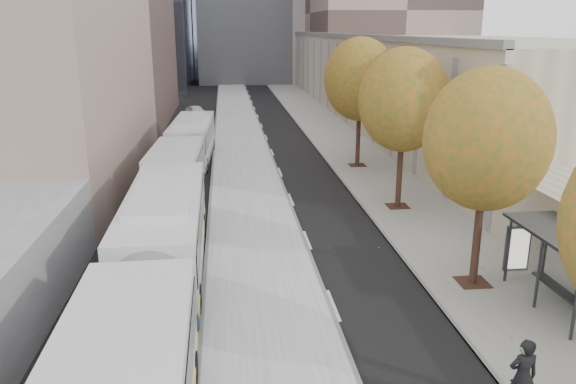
{
  "coord_description": "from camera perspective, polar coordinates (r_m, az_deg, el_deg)",
  "views": [
    {
      "loc": [
        -5.01,
        -4.48,
        8.8
      ],
      "look_at": [
        -2.6,
        16.96,
        2.5
      ],
      "focal_mm": 35.0,
      "sensor_mm": 36.0,
      "label": 1
    }
  ],
  "objects": [
    {
      "name": "tree_c",
      "position": [
        19.81,
        19.55,
        5.02
      ],
      "size": [
        4.2,
        4.2,
        7.28
      ],
      "color": "black",
      "rests_on": "sidewalk"
    },
    {
      "name": "bus_shelter",
      "position": [
        19.91,
        26.67,
        -4.93
      ],
      "size": [
        1.9,
        4.4,
        2.53
      ],
      "color": "#383A3F",
      "rests_on": "sidewalk"
    },
    {
      "name": "tree_d",
      "position": [
        28.04,
        11.67,
        9.12
      ],
      "size": [
        4.4,
        4.4,
        7.6
      ],
      "color": "black",
      "rests_on": "sidewalk"
    },
    {
      "name": "bus_near",
      "position": [
        17.47,
        -13.48,
        -8.35
      ],
      "size": [
        2.89,
        18.21,
        3.03
      ],
      "rotation": [
        0.0,
        0.0,
        0.01
      ],
      "color": "silver",
      "rests_on": "ground"
    },
    {
      "name": "building_tan",
      "position": [
        71.65,
        10.48,
        12.18
      ],
      "size": [
        18.0,
        92.0,
        8.0
      ],
      "primitive_type": "cube",
      "color": "#A89E87",
      "rests_on": "ground"
    },
    {
      "name": "tree_e",
      "position": [
        36.64,
        7.35,
        11.27
      ],
      "size": [
        4.6,
        4.6,
        7.92
      ],
      "color": "black",
      "rests_on": "sidewalk"
    },
    {
      "name": "bus_platform",
      "position": [
        40.45,
        -4.66,
        3.77
      ],
      "size": [
        4.25,
        150.0,
        0.15
      ],
      "primitive_type": "cube",
      "color": "#A6A6A6",
      "rests_on": "ground"
    },
    {
      "name": "bus_far",
      "position": [
        35.17,
        -10.3,
        4.1
      ],
      "size": [
        3.22,
        17.0,
        2.82
      ],
      "rotation": [
        0.0,
        0.0,
        -0.04
      ],
      "color": "silver",
      "rests_on": "ground"
    },
    {
      "name": "sidewalk",
      "position": [
        41.46,
        6.48,
        3.98
      ],
      "size": [
        4.75,
        150.0,
        0.08
      ],
      "primitive_type": "cube",
      "color": "gray",
      "rests_on": "ground"
    },
    {
      "name": "distant_car",
      "position": [
        58.06,
        -9.3,
        8.01
      ],
      "size": [
        2.61,
        4.17,
        1.32
      ],
      "primitive_type": "imported",
      "rotation": [
        0.0,
        0.0,
        0.29
      ],
      "color": "white",
      "rests_on": "ground"
    }
  ]
}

